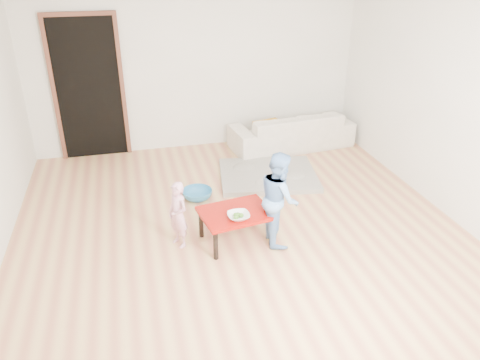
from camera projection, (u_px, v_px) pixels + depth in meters
name	position (u px, v px, depth m)	size (l,w,h in m)	color
floor	(236.00, 222.00, 5.46)	(5.00, 5.00, 0.01)	#C07552
back_wall	(196.00, 64.00, 7.06)	(5.00, 0.02, 2.60)	white
right_wall	(444.00, 99.00, 5.43)	(0.02, 5.00, 2.60)	white
doorway	(89.00, 90.00, 6.81)	(1.02, 0.08, 2.11)	brown
sofa	(291.00, 130.00, 7.43)	(1.92, 0.75, 0.56)	white
cushion	(270.00, 126.00, 7.17)	(0.41, 0.37, 0.11)	orange
red_table	(236.00, 226.00, 5.04)	(0.74, 0.55, 0.37)	#940E08
bowl	(238.00, 216.00, 4.82)	(0.23, 0.23, 0.06)	white
broccoli	(238.00, 216.00, 4.82)	(0.12, 0.12, 0.06)	#2D5919
child_pink	(178.00, 215.00, 4.90)	(0.27, 0.18, 0.74)	#D3608B
child_blue	(279.00, 198.00, 4.92)	(0.50, 0.39, 1.03)	#64A1E9
basin	(197.00, 194.00, 5.96)	(0.38, 0.38, 0.12)	teal
blanket	(268.00, 175.00, 6.53)	(1.32, 1.10, 0.07)	#A29D8F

